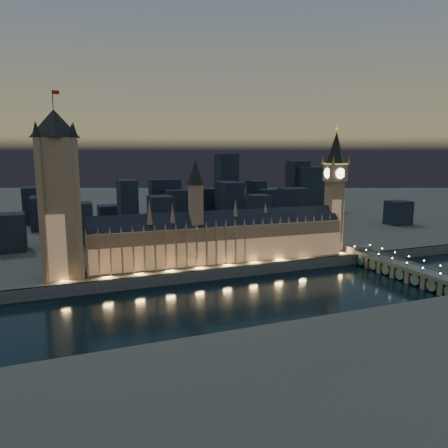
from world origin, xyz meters
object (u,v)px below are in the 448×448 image
object	(u,v)px
palace_of_westminster	(220,238)
river_boat	(442,280)
victoria_tower	(58,187)
westminster_bridge	(400,269)
elizabeth_tower	(335,181)

from	to	relation	value
palace_of_westminster	river_boat	xyz separation A→B (m)	(136.42, -85.88, -24.81)
victoria_tower	westminster_bridge	xyz separation A→B (m)	(232.15, -65.38, -62.96)
elizabeth_tower	river_boat	bearing A→B (deg)	-69.19
palace_of_westminster	elizabeth_tower	distance (m)	111.55
victoria_tower	palace_of_westminster	bearing A→B (deg)	-0.09
victoria_tower	westminster_bridge	bearing A→B (deg)	-15.73
victoria_tower	elizabeth_tower	bearing A→B (deg)	-0.00
river_boat	palace_of_westminster	bearing A→B (deg)	147.81
victoria_tower	elizabeth_tower	size ratio (longest dim) A/B	1.15
victoria_tower	river_boat	bearing A→B (deg)	-18.95
palace_of_westminster	elizabeth_tower	xyz separation A→B (m)	(103.71, 0.18, 41.08)
westminster_bridge	palace_of_westminster	bearing A→B (deg)	151.05
palace_of_westminster	elizabeth_tower	size ratio (longest dim) A/B	1.89
palace_of_westminster	victoria_tower	distance (m)	121.96
westminster_bridge	river_boat	xyz separation A→B (m)	(18.55, -20.68, -4.44)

